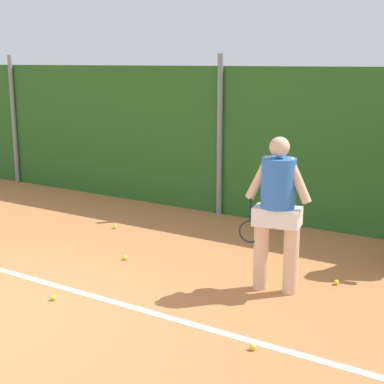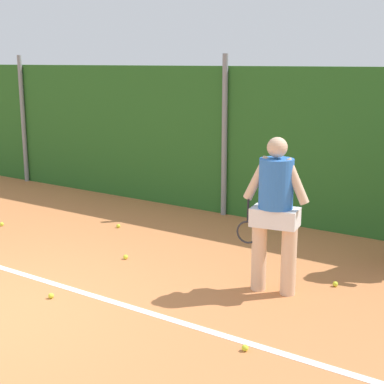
{
  "view_description": "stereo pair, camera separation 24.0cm",
  "coord_description": "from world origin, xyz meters",
  "px_view_note": "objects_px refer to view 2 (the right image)",
  "views": [
    {
      "loc": [
        5.05,
        -3.72,
        2.74
      ],
      "look_at": [
        1.0,
        2.65,
        1.02
      ],
      "focal_mm": 53.99,
      "sensor_mm": 36.0,
      "label": 1
    },
    {
      "loc": [
        5.25,
        -3.59,
        2.74
      ],
      "look_at": [
        1.0,
        2.65,
        1.02
      ],
      "focal_mm": 53.99,
      "sensor_mm": 36.0,
      "label": 2
    }
  ],
  "objects_px": {
    "tennis_ball_0": "(245,348)",
    "tennis_ball_4": "(51,296)",
    "tennis_ball_6": "(126,257)",
    "tennis_ball_3": "(2,224)",
    "tennis_ball_5": "(335,284)",
    "player_midcourt": "(275,207)",
    "tennis_ball_1": "(118,226)"
  },
  "relations": [
    {
      "from": "tennis_ball_0",
      "to": "tennis_ball_4",
      "type": "bearing_deg",
      "value": -175.88
    },
    {
      "from": "tennis_ball_6",
      "to": "tennis_ball_4",
      "type": "bearing_deg",
      "value": -83.41
    },
    {
      "from": "tennis_ball_0",
      "to": "tennis_ball_3",
      "type": "xyz_separation_m",
      "value": [
        -5.53,
        1.46,
        0.0
      ]
    },
    {
      "from": "tennis_ball_6",
      "to": "tennis_ball_5",
      "type": "bearing_deg",
      "value": 13.82
    },
    {
      "from": "player_midcourt",
      "to": "tennis_ball_0",
      "type": "relative_size",
      "value": 28.58
    },
    {
      "from": "tennis_ball_0",
      "to": "tennis_ball_1",
      "type": "bearing_deg",
      "value": 146.8
    },
    {
      "from": "tennis_ball_3",
      "to": "tennis_ball_0",
      "type": "bearing_deg",
      "value": -14.84
    },
    {
      "from": "tennis_ball_1",
      "to": "tennis_ball_4",
      "type": "height_order",
      "value": "same"
    },
    {
      "from": "tennis_ball_4",
      "to": "tennis_ball_5",
      "type": "distance_m",
      "value": 3.46
    },
    {
      "from": "tennis_ball_5",
      "to": "tennis_ball_1",
      "type": "bearing_deg",
      "value": 173.7
    },
    {
      "from": "tennis_ball_1",
      "to": "tennis_ball_6",
      "type": "height_order",
      "value": "same"
    },
    {
      "from": "player_midcourt",
      "to": "tennis_ball_1",
      "type": "height_order",
      "value": "player_midcourt"
    },
    {
      "from": "tennis_ball_3",
      "to": "tennis_ball_4",
      "type": "xyz_separation_m",
      "value": [
        3.02,
        -1.65,
        0.0
      ]
    },
    {
      "from": "tennis_ball_5",
      "to": "tennis_ball_6",
      "type": "xyz_separation_m",
      "value": [
        -2.82,
        -0.69,
        0.0
      ]
    },
    {
      "from": "tennis_ball_1",
      "to": "tennis_ball_3",
      "type": "xyz_separation_m",
      "value": [
        -1.71,
        -1.03,
        0.0
      ]
    },
    {
      "from": "tennis_ball_6",
      "to": "player_midcourt",
      "type": "bearing_deg",
      "value": 2.92
    },
    {
      "from": "tennis_ball_1",
      "to": "tennis_ball_5",
      "type": "bearing_deg",
      "value": -6.3
    },
    {
      "from": "tennis_ball_0",
      "to": "tennis_ball_6",
      "type": "height_order",
      "value": "same"
    },
    {
      "from": "tennis_ball_4",
      "to": "tennis_ball_6",
      "type": "xyz_separation_m",
      "value": [
        -0.18,
        1.55,
        0.0
      ]
    },
    {
      "from": "player_midcourt",
      "to": "tennis_ball_5",
      "type": "height_order",
      "value": "player_midcourt"
    },
    {
      "from": "tennis_ball_1",
      "to": "tennis_ball_5",
      "type": "distance_m",
      "value": 3.97
    },
    {
      "from": "tennis_ball_3",
      "to": "player_midcourt",
      "type": "bearing_deg",
      "value": 0.21
    },
    {
      "from": "tennis_ball_1",
      "to": "tennis_ball_4",
      "type": "relative_size",
      "value": 1.0
    },
    {
      "from": "player_midcourt",
      "to": "tennis_ball_1",
      "type": "bearing_deg",
      "value": -27.47
    },
    {
      "from": "tennis_ball_1",
      "to": "tennis_ball_6",
      "type": "relative_size",
      "value": 1.0
    },
    {
      "from": "tennis_ball_6",
      "to": "tennis_ball_0",
      "type": "bearing_deg",
      "value": -26.98
    },
    {
      "from": "tennis_ball_6",
      "to": "tennis_ball_1",
      "type": "bearing_deg",
      "value": 134.97
    },
    {
      "from": "tennis_ball_5",
      "to": "tennis_ball_0",
      "type": "bearing_deg",
      "value": -93.59
    },
    {
      "from": "player_midcourt",
      "to": "tennis_ball_5",
      "type": "distance_m",
      "value": 1.31
    },
    {
      "from": "tennis_ball_4",
      "to": "tennis_ball_5",
      "type": "height_order",
      "value": "same"
    },
    {
      "from": "tennis_ball_3",
      "to": "tennis_ball_4",
      "type": "distance_m",
      "value": 3.44
    },
    {
      "from": "tennis_ball_0",
      "to": "tennis_ball_1",
      "type": "height_order",
      "value": "same"
    }
  ]
}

